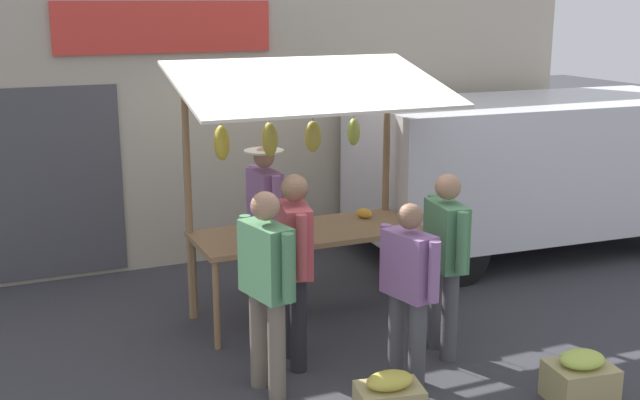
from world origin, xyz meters
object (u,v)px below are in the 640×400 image
vendor_with_sunhat (265,209)px  shopper_in_striped_shirt (445,252)px  shopper_with_shopping_bag (266,279)px  shopper_in_grey_tee (295,256)px  produce_crate_near (580,378)px  market_stall (305,162)px  shopper_with_ponytail (408,283)px  parked_van (524,162)px

vendor_with_sunhat → shopper_in_striped_shirt: (-0.92, 2.03, 0.01)m
shopper_with_shopping_bag → shopper_in_grey_tee: size_ratio=0.99×
produce_crate_near → market_stall: bearing=-62.4°
vendor_with_sunhat → shopper_in_striped_shirt: 2.23m
vendor_with_sunhat → shopper_with_ponytail: bearing=4.7°
shopper_in_grey_tee → shopper_with_ponytail: bearing=-122.1°
vendor_with_sunhat → shopper_in_striped_shirt: bearing=20.4°
parked_van → shopper_in_striped_shirt: bearing=44.3°
parked_van → produce_crate_near: bearing=62.6°
shopper_with_ponytail → vendor_with_sunhat: bearing=-4.1°
shopper_in_striped_shirt → parked_van: parked_van is taller
produce_crate_near → shopper_in_grey_tee: bearing=-39.9°
shopper_in_grey_tee → produce_crate_near: size_ratio=3.12×
vendor_with_sunhat → shopper_with_ponytail: vendor_with_sunhat is taller
shopper_with_shopping_bag → shopper_in_grey_tee: 0.55m
market_stall → shopper_with_ponytail: size_ratio=1.66×
vendor_with_sunhat → shopper_with_shopping_bag: bearing=-23.3°
shopper_with_ponytail → shopper_in_striped_shirt: bearing=-70.9°
market_stall → shopper_with_ponytail: 1.80m
shopper_in_grey_tee → parked_van: size_ratio=0.37×
shopper_in_striped_shirt → produce_crate_near: size_ratio=3.05×
shopper_in_striped_shirt → parked_van: bearing=-41.1°
shopper_in_grey_tee → produce_crate_near: bearing=-118.0°
shopper_with_shopping_bag → parked_van: (-4.15, -2.25, 0.17)m
vendor_with_sunhat → produce_crate_near: size_ratio=2.97×
market_stall → parked_van: 3.41m
vendor_with_sunhat → shopper_with_shopping_bag: size_ratio=0.96×
market_stall → shopper_in_grey_tee: bearing=62.9°
parked_van → shopper_with_shopping_bag: bearing=31.5°
produce_crate_near → shopper_with_ponytail: bearing=-37.0°
shopper_in_striped_shirt → parked_van: (-2.50, -2.19, 0.18)m
shopper_in_grey_tee → market_stall: bearing=-15.2°
shopper_with_shopping_bag → shopper_in_striped_shirt: bearing=-100.1°
shopper_with_shopping_bag → parked_van: parked_van is taller
vendor_with_sunhat → shopper_in_grey_tee: bearing=-15.2°
shopper_in_striped_shirt → shopper_in_grey_tee: bearing=82.9°
shopper_in_striped_shirt → parked_van: 3.33m
shopper_in_striped_shirt → produce_crate_near: bearing=-148.1°
shopper_with_shopping_bag → shopper_in_striped_shirt: shopper_with_shopping_bag is taller
shopper_in_grey_tee → produce_crate_near: 2.45m
shopper_with_ponytail → parked_van: bearing=-62.9°
shopper_in_striped_shirt → shopper_in_grey_tee: size_ratio=0.98×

